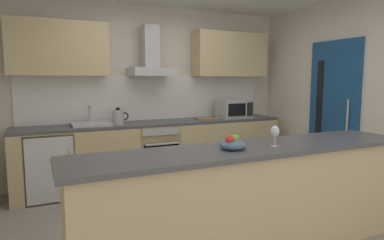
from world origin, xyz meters
The scene contains 17 objects.
ground centered at (0.00, 0.00, -0.01)m, with size 5.41×4.73×0.02m, color gray.
wall_back centered at (0.00, 1.93, 1.30)m, with size 5.41×0.12×2.60m, color silver.
wall_right centered at (2.26, 0.00, 1.30)m, with size 0.12×4.73×2.60m, color silver.
backsplash_tile centered at (0.00, 1.85, 1.23)m, with size 3.75×0.02×0.66m, color white.
counter_back centered at (0.00, 1.55, 0.45)m, with size 3.88×0.60×0.90m.
counter_island centered at (0.05, -0.72, 0.48)m, with size 3.13×0.64×0.95m.
upper_cabinets centered at (0.00, 1.70, 1.91)m, with size 3.83×0.32×0.70m.
side_door centered at (2.19, 0.37, 1.03)m, with size 0.08×0.85×2.05m.
oven centered at (-0.06, 1.52, 0.46)m, with size 0.60×0.62×0.80m.
refrigerator centered at (-1.48, 1.52, 0.43)m, with size 0.58×0.60×0.85m.
microwave centered at (1.26, 1.49, 1.05)m, with size 0.50×0.38×0.30m.
sink centered at (-0.94, 1.53, 0.93)m, with size 0.50×0.40×0.26m.
kettle centered at (-0.59, 1.49, 1.01)m, with size 0.29×0.15×0.24m.
range_hood centered at (-0.06, 1.65, 1.79)m, with size 0.62×0.45×0.72m.
wine_glass centered at (0.23, -0.79, 1.07)m, with size 0.08×0.08×0.18m.
fruit_bowl centered at (-0.16, -0.74, 0.99)m, with size 0.22×0.22×0.13m.
chopping_board centered at (0.78, 1.50, 0.91)m, with size 0.34×0.22×0.02m, color #9E7247.
Camera 1 is at (-1.59, -3.01, 1.51)m, focal length 31.15 mm.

